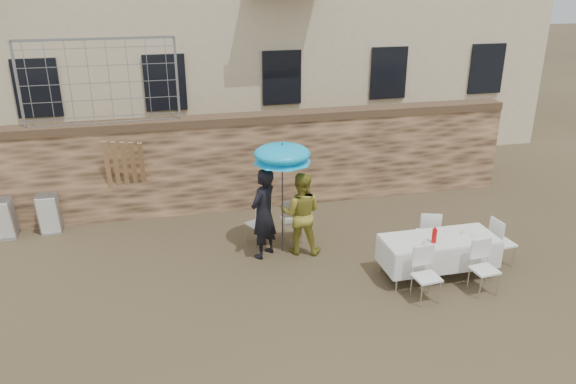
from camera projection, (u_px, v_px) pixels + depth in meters
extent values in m
plane|color=brown|center=(296.00, 323.00, 9.06)|extent=(80.00, 80.00, 0.00)
cube|color=#886344|center=(244.00, 162.00, 13.17)|extent=(13.00, 0.50, 2.20)
imported|color=black|center=(264.00, 214.00, 10.88)|extent=(0.79, 0.78, 1.83)
imported|color=gold|center=(301.00, 213.00, 11.07)|extent=(0.98, 0.87, 1.69)
cylinder|color=#3F3F44|center=(282.00, 208.00, 11.04)|extent=(0.03, 0.03, 1.90)
cone|color=#0AABE8|center=(282.00, 157.00, 10.65)|extent=(1.14, 1.14, 0.22)
cube|color=white|center=(440.00, 239.00, 10.23)|extent=(2.10, 0.85, 0.05)
cylinder|color=silver|center=(397.00, 272.00, 9.85)|extent=(0.04, 0.04, 0.74)
cylinder|color=silver|center=(494.00, 260.00, 10.26)|extent=(0.04, 0.04, 0.74)
cylinder|color=silver|center=(382.00, 254.00, 10.48)|extent=(0.04, 0.04, 0.74)
cylinder|color=silver|center=(474.00, 244.00, 10.89)|extent=(0.04, 0.04, 0.74)
cylinder|color=red|center=(434.00, 236.00, 9.99)|extent=(0.09, 0.09, 0.26)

